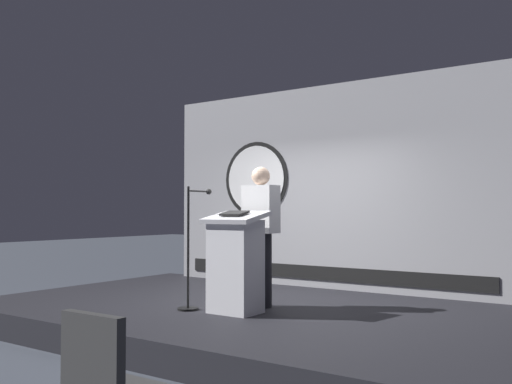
{
  "coord_description": "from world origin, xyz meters",
  "views": [
    {
      "loc": [
        3.89,
        -5.52,
        1.42
      ],
      "look_at": [
        0.15,
        -0.11,
        1.65
      ],
      "focal_mm": 39.54,
      "sensor_mm": 36.0,
      "label": 1
    }
  ],
  "objects_px": {
    "speaker_person": "(261,235)",
    "audience_chair_left": "(110,384)",
    "microphone_stand": "(191,266)",
    "podium": "(235,263)"
  },
  "relations": [
    {
      "from": "speaker_person",
      "to": "audience_chair_left",
      "type": "xyz_separation_m",
      "value": [
        1.35,
        -3.42,
        -0.65
      ]
    },
    {
      "from": "microphone_stand",
      "to": "audience_chair_left",
      "type": "xyz_separation_m",
      "value": [
        1.92,
        -2.85,
        -0.3
      ]
    },
    {
      "from": "podium",
      "to": "speaker_person",
      "type": "distance_m",
      "value": 0.56
    },
    {
      "from": "podium",
      "to": "speaker_person",
      "type": "bearing_deg",
      "value": 88.45
    },
    {
      "from": "microphone_stand",
      "to": "audience_chair_left",
      "type": "relative_size",
      "value": 1.58
    },
    {
      "from": "podium",
      "to": "audience_chair_left",
      "type": "relative_size",
      "value": 1.27
    },
    {
      "from": "podium",
      "to": "audience_chair_left",
      "type": "distance_m",
      "value": 3.26
    },
    {
      "from": "speaker_person",
      "to": "audience_chair_left",
      "type": "distance_m",
      "value": 3.74
    },
    {
      "from": "speaker_person",
      "to": "microphone_stand",
      "type": "bearing_deg",
      "value": -134.78
    },
    {
      "from": "speaker_person",
      "to": "audience_chair_left",
      "type": "height_order",
      "value": "speaker_person"
    }
  ]
}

